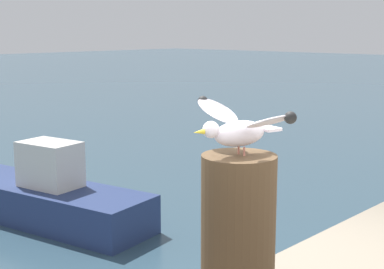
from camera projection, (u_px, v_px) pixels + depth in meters
mooring_post at (238, 251)px, 2.30m from camera, size 0.30×0.30×0.79m
seagull at (239, 127)px, 2.20m from camera, size 0.39×0.58×0.20m
boat_navy at (23, 193)px, 8.81m from camera, size 1.69×4.31×1.38m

